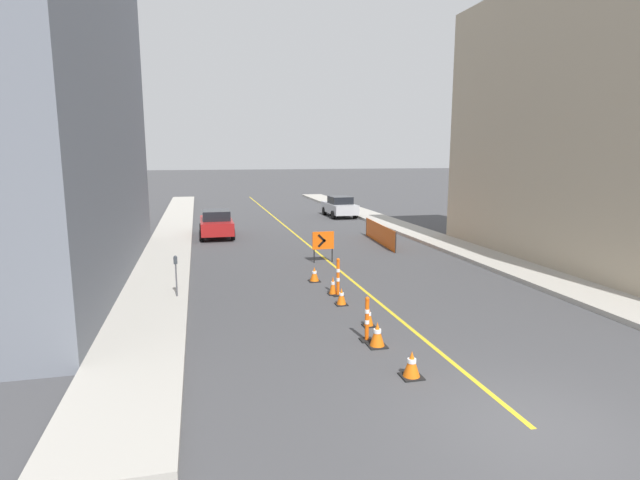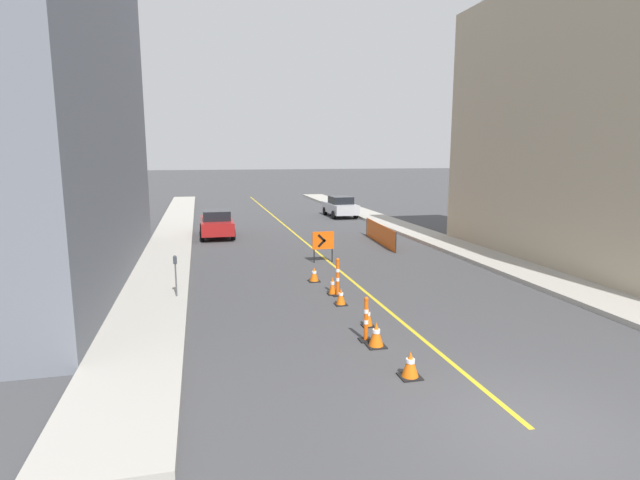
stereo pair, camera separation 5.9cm
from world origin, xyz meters
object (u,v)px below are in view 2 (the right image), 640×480
at_px(parked_car_curb_mid, 340,206).
at_px(delineator_post_front, 366,322).
at_px(traffic_cone_nearest, 410,365).
at_px(traffic_cone_second, 376,335).
at_px(traffic_cone_farthest, 314,274).
at_px(parked_car_curb_near, 217,223).
at_px(traffic_cone_fourth, 341,297).
at_px(traffic_cone_fifth, 333,286).
at_px(arrow_barricade_primary, 323,242).
at_px(delineator_post_rear, 338,279).
at_px(parking_meter_near_curb, 175,268).
at_px(traffic_cone_third, 368,317).

bearing_deg(parked_car_curb_mid, delineator_post_front, -105.44).
relative_size(traffic_cone_nearest, traffic_cone_second, 0.93).
height_order(traffic_cone_farthest, parked_car_curb_near, parked_car_curb_near).
bearing_deg(traffic_cone_fourth, parked_car_curb_mid, 74.24).
bearing_deg(traffic_cone_fifth, arrow_barricade_primary, 79.65).
bearing_deg(delineator_post_rear, parking_meter_near_curb, 173.55).
relative_size(delineator_post_front, parking_meter_near_curb, 0.86).
bearing_deg(traffic_cone_fourth, traffic_cone_fifth, 87.67).
bearing_deg(delineator_post_front, delineator_post_rear, 84.44).
distance_m(traffic_cone_second, parked_car_curb_near, 18.46).
bearing_deg(traffic_cone_fifth, parked_car_curb_near, 104.49).
distance_m(traffic_cone_fourth, delineator_post_rear, 1.12).
distance_m(delineator_post_rear, parking_meter_near_curb, 5.40).
xyz_separation_m(traffic_cone_fourth, parking_meter_near_curb, (-5.16, 1.66, 0.86)).
bearing_deg(traffic_cone_fifth, delineator_post_rear, -51.68).
bearing_deg(parked_car_curb_near, traffic_cone_farthest, -74.52).
relative_size(parked_car_curb_near, parking_meter_near_curb, 3.14).
distance_m(traffic_cone_farthest, delineator_post_rear, 2.11).
xyz_separation_m(parked_car_curb_near, parking_meter_near_curb, (-1.76, -12.89, 0.34)).
bearing_deg(traffic_cone_nearest, parked_car_curb_near, 99.67).
xyz_separation_m(traffic_cone_farthest, arrow_barricade_primary, (1.16, 3.25, 0.67)).
bearing_deg(parked_car_curb_near, parking_meter_near_curb, -98.04).
height_order(traffic_cone_third, delineator_post_front, delineator_post_front).
distance_m(traffic_cone_fourth, parking_meter_near_curb, 5.49).
relative_size(traffic_cone_farthest, parked_car_curb_mid, 0.13).
distance_m(traffic_cone_farthest, parked_car_curb_near, 11.89).
bearing_deg(delineator_post_rear, parked_car_curb_mid, 73.94).
distance_m(traffic_cone_nearest, delineator_post_front, 2.30).
bearing_deg(parked_car_curb_mid, traffic_cone_fourth, -106.85).
relative_size(traffic_cone_nearest, arrow_barricade_primary, 0.43).
height_order(traffic_cone_nearest, traffic_cone_third, traffic_cone_nearest).
distance_m(traffic_cone_fifth, arrow_barricade_primary, 5.26).
relative_size(traffic_cone_fifth, parking_meter_near_curb, 0.46).
distance_m(traffic_cone_fifth, parked_car_curb_near, 13.77).
relative_size(arrow_barricade_primary, parked_car_curb_near, 0.32).
xyz_separation_m(parked_car_curb_near, parked_car_curb_mid, (9.60, 7.44, 0.00)).
height_order(parked_car_curb_near, parked_car_curb_mid, same).
xyz_separation_m(delineator_post_front, parked_car_curb_mid, (6.44, 25.16, 0.29)).
height_order(traffic_cone_third, traffic_cone_fourth, traffic_cone_third).
xyz_separation_m(traffic_cone_fifth, parked_car_curb_mid, (6.16, 20.77, 0.48)).
bearing_deg(delineator_post_front, parked_car_curb_near, 100.13).
bearing_deg(parking_meter_near_curb, arrow_barricade_primary, 37.43).
xyz_separation_m(traffic_cone_fifth, arrow_barricade_primary, (0.94, 5.14, 0.63)).
xyz_separation_m(delineator_post_front, parked_car_curb_near, (-3.16, 17.72, 0.29)).
relative_size(traffic_cone_fifth, delineator_post_rear, 0.49).
height_order(traffic_cone_fifth, delineator_post_front, delineator_post_front).
bearing_deg(traffic_cone_third, traffic_cone_second, -100.98).
bearing_deg(traffic_cone_second, arrow_barricade_primary, 83.76).
distance_m(traffic_cone_nearest, parking_meter_near_curb, 8.83).
relative_size(traffic_cone_second, traffic_cone_third, 1.13).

